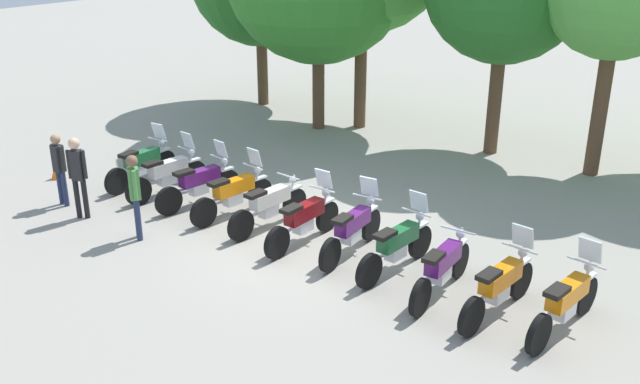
% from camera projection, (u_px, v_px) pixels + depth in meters
% --- Properties ---
extents(ground_plane, '(80.00, 80.00, 0.00)m').
position_uv_depth(ground_plane, '(306.00, 242.00, 13.49)').
color(ground_plane, gray).
extents(motorcycle_0, '(0.62, 2.19, 1.37)m').
position_uv_depth(motorcycle_0, '(142.00, 164.00, 16.29)').
color(motorcycle_0, black).
rests_on(motorcycle_0, ground_plane).
extents(motorcycle_1, '(0.68, 2.18, 1.37)m').
position_uv_depth(motorcycle_1, '(168.00, 174.00, 15.64)').
color(motorcycle_1, black).
rests_on(motorcycle_1, ground_plane).
extents(motorcycle_2, '(0.75, 2.16, 1.37)m').
position_uv_depth(motorcycle_2, '(200.00, 183.00, 15.08)').
color(motorcycle_2, black).
rests_on(motorcycle_2, ground_plane).
extents(motorcycle_3, '(0.71, 2.18, 1.37)m').
position_uv_depth(motorcycle_3, '(234.00, 193.00, 14.53)').
color(motorcycle_3, black).
rests_on(motorcycle_3, ground_plane).
extents(motorcycle_4, '(0.66, 2.19, 0.99)m').
position_uv_depth(motorcycle_4, '(269.00, 205.00, 13.95)').
color(motorcycle_4, black).
rests_on(motorcycle_4, ground_plane).
extents(motorcycle_5, '(0.62, 2.19, 1.37)m').
position_uv_depth(motorcycle_5, '(304.00, 219.00, 13.26)').
color(motorcycle_5, black).
rests_on(motorcycle_5, ground_plane).
extents(motorcycle_6, '(0.62, 2.19, 1.37)m').
position_uv_depth(motorcycle_6, '(353.00, 229.00, 12.85)').
color(motorcycle_6, black).
rests_on(motorcycle_6, ground_plane).
extents(motorcycle_7, '(0.67, 2.18, 1.37)m').
position_uv_depth(motorcycle_7, '(397.00, 245.00, 12.20)').
color(motorcycle_7, black).
rests_on(motorcycle_7, ground_plane).
extents(motorcycle_8, '(0.62, 2.19, 0.99)m').
position_uv_depth(motorcycle_8, '(442.00, 268.00, 11.44)').
color(motorcycle_8, black).
rests_on(motorcycle_8, ground_plane).
extents(motorcycle_9, '(0.70, 2.18, 1.37)m').
position_uv_depth(motorcycle_9, '(500.00, 286.00, 10.85)').
color(motorcycle_9, black).
rests_on(motorcycle_9, ground_plane).
extents(motorcycle_10, '(0.73, 2.17, 1.37)m').
position_uv_depth(motorcycle_10, '(566.00, 302.00, 10.39)').
color(motorcycle_10, black).
rests_on(motorcycle_10, ground_plane).
extents(person_0, '(0.40, 0.23, 1.63)m').
position_uv_depth(person_0, '(59.00, 165.00, 14.93)').
color(person_0, '#232D4C').
rests_on(person_0, ground_plane).
extents(person_1, '(0.37, 0.32, 1.74)m').
position_uv_depth(person_1, '(135.00, 190.00, 13.29)').
color(person_1, '#232D4C').
rests_on(person_1, ground_plane).
extents(person_2, '(0.38, 0.32, 1.77)m').
position_uv_depth(person_2, '(78.00, 171.00, 14.23)').
color(person_2, black).
rests_on(person_2, ground_plane).
extents(traffic_cone, '(0.32, 0.32, 0.55)m').
position_uv_depth(traffic_cone, '(57.00, 168.00, 16.75)').
color(traffic_cone, orange).
rests_on(traffic_cone, ground_plane).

